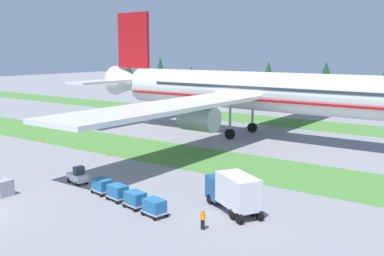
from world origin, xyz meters
TOP-DOWN VIEW (x-y plane):
  - grass_strip_near at (0.00, 29.00)m, footprint 320.00×12.03m
  - grass_strip_far at (0.00, 65.05)m, footprint 320.00×12.03m
  - airliner at (1.09, 47.03)m, footprint 65.00×79.57m
  - baggage_tug at (-1.36, 11.51)m, footprint 2.81×1.79m
  - cargo_dolly_lead at (3.57, 10.52)m, footprint 2.45×1.90m
  - cargo_dolly_second at (6.41, 9.95)m, footprint 2.45×1.90m
  - cargo_dolly_third at (9.26, 9.37)m, footprint 2.45×1.90m
  - cargo_dolly_fourth at (12.10, 8.80)m, footprint 2.45×1.90m
  - catering_truck at (17.01, 13.99)m, footprint 7.17×5.49m
  - ground_crew_marshaller at (17.25, 8.83)m, footprint 0.56×0.36m
  - uld_container_1 at (-4.25, 4.20)m, footprint 2.02×1.63m
  - taxiway_marker_0 at (-8.39, 22.84)m, footprint 0.44×0.44m
  - taxiway_marker_1 at (-24.05, 23.42)m, footprint 0.44×0.44m
  - distant_tree_line at (1.68, 102.19)m, footprint 171.24×9.62m

SIDE VIEW (x-z plane):
  - grass_strip_near at x=0.00m, z-range 0.00..0.01m
  - grass_strip_far at x=0.00m, z-range 0.00..0.01m
  - taxiway_marker_0 at x=-8.39m, z-range 0.00..0.58m
  - taxiway_marker_1 at x=-24.05m, z-range 0.00..0.65m
  - baggage_tug at x=-1.36m, z-range -0.17..1.80m
  - uld_container_1 at x=-4.25m, z-range 0.00..1.63m
  - cargo_dolly_lead at x=3.57m, z-range 0.14..1.69m
  - cargo_dolly_second at x=6.41m, z-range 0.14..1.69m
  - cargo_dolly_third at x=9.26m, z-range 0.14..1.69m
  - cargo_dolly_fourth at x=12.10m, z-range 0.14..1.69m
  - ground_crew_marshaller at x=17.25m, z-range 0.08..1.82m
  - catering_truck at x=17.01m, z-range 0.16..3.74m
  - distant_tree_line at x=1.68m, z-range 0.78..13.10m
  - airliner at x=1.09m, z-range -3.09..18.72m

